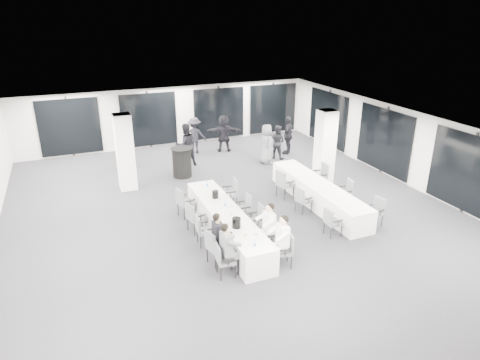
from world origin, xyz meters
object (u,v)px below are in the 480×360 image
Objects in this scene: chair_main_left_second at (215,246)px; chair_main_right_far at (231,191)px; cocktail_table at (182,162)px; chair_main_right_near at (286,248)px; chair_main_left_near at (223,258)px; chair_main_right_fourth at (245,206)px; standing_guest_d at (288,133)px; chair_main_left_mid at (202,229)px; standing_guest_b at (185,142)px; chair_side_left_mid at (302,199)px; standing_guest_c at (195,133)px; chair_side_right_mid at (346,191)px; chair_main_left_fourth at (194,216)px; chair_main_left_far at (184,201)px; standing_guest_g at (126,144)px; standing_guest_h at (277,140)px; chair_side_left_near at (331,221)px; chair_main_right_mid at (257,218)px; chair_side_left_far at (283,183)px; banquet_table_side at (318,194)px; chair_main_right_second at (272,234)px; standing_guest_e at (266,141)px; ice_bucket_near at (236,223)px; chair_side_right_far at (321,175)px; standing_guest_f at (224,131)px; ice_bucket_far at (215,194)px; banquet_table_main at (226,223)px.

chair_main_left_second is 3.51m from chair_main_right_far.
cocktail_table is 1.32× the size of chair_main_right_near.
cocktail_table reaches higher than chair_main_left_near.
standing_guest_d is (4.45, 5.48, 0.47)m from chair_main_right_fourth.
chair_main_left_near is 1.00× the size of chair_main_left_mid.
chair_side_left_mid is at bearing 106.84° from standing_guest_b.
chair_side_right_mid is at bearing 133.17° from standing_guest_c.
chair_main_left_fourth is 1.09m from chair_main_left_far.
standing_guest_g reaches higher than chair_main_right_far.
chair_main_right_far is 0.57× the size of standing_guest_h.
chair_side_left_near is at bearing -66.56° from cocktail_table.
chair_main_right_mid reaches higher than chair_main_right_near.
standing_guest_b is (-2.23, 4.55, 0.46)m from chair_side_left_far.
chair_side_left_mid is (3.62, 1.81, -0.05)m from chair_main_left_second.
standing_guest_b reaches higher than standing_guest_g.
chair_main_left_near is at bearing -148.23° from banquet_table_side.
chair_main_right_second is 7.62m from standing_guest_b.
chair_side_left_mid is (1.96, 0.80, -0.04)m from chair_main_right_mid.
cocktail_table is at bearing 63.09° from standing_guest_b.
chair_side_left_mid is 0.45× the size of standing_guest_e.
chair_main_left_second is at bearing -154.63° from ice_bucket_near.
standing_guest_f reaches higher than chair_side_right_far.
cocktail_table is 1.37× the size of chair_side_left_near.
chair_main_right_fourth is 5.60m from standing_guest_e.
standing_guest_f is 7.04m from ice_bucket_far.
standing_guest_f is 2.61m from standing_guest_h.
ice_bucket_near is at bearing -95.32° from chair_side_left_near.
chair_side_left_far is 5.82m from standing_guest_f.
chair_main_right_second is (0.77, -6.41, -0.09)m from cocktail_table.
chair_side_right_far reaches higher than chair_side_left_near.
chair_main_left_near is 1.66m from chair_main_right_near.
chair_main_left_second reaches higher than chair_main_right_mid.
chair_side_left_mid is 0.43× the size of standing_guest_g.
standing_guest_f is (3.56, 7.03, 0.45)m from chair_main_left_fourth.
banquet_table_side is 5.56× the size of chair_main_right_fourth.
chair_main_left_fourth is at bearing 167.28° from chair_main_left_second.
standing_guest_h is at bearing -30.69° from chair_main_right_mid.
standing_guest_f is (3.55, 7.83, 0.48)m from chair_main_left_mid.
chair_side_left_far is (3.61, 1.22, 0.04)m from chair_main_left_fourth.
banquet_table_main is at bearing 34.47° from chair_main_right_near.
chair_main_right_near is at bearing -39.71° from chair_side_left_far.
cocktail_table is at bearing 152.53° from chair_main_left_far.
banquet_table_main is at bearing 161.73° from chair_main_left_near.
standing_guest_d is at bearing 43.65° from ice_bucket_far.
standing_guest_e is at bearing 158.80° from standing_guest_b.
chair_side_right_far is (4.39, -3.15, -0.05)m from cocktail_table.
standing_guest_e reaches higher than chair_main_right_second.
standing_guest_h is (5.37, 4.07, 0.30)m from chair_main_left_far.
chair_side_right_mid is at bearing 35.44° from standing_guest_d.
standing_guest_g reaches higher than chair_main_left_far.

